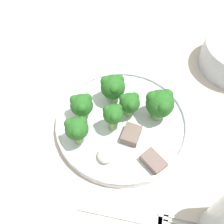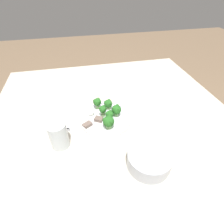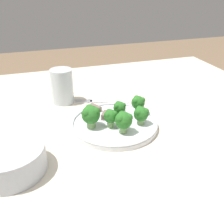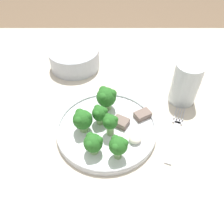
{
  "view_description": "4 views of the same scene",
  "coord_description": "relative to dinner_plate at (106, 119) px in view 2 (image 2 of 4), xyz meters",
  "views": [
    {
      "loc": [
        0.29,
        -0.03,
        1.17
      ],
      "look_at": [
        0.02,
        0.02,
        0.78
      ],
      "focal_mm": 42.0,
      "sensor_mm": 36.0,
      "label": 1
    },
    {
      "loc": [
        0.14,
        0.63,
        1.31
      ],
      "look_at": [
        0.01,
        0.04,
        0.81
      ],
      "focal_mm": 28.0,
      "sensor_mm": 36.0,
      "label": 2
    },
    {
      "loc": [
        -0.55,
        0.23,
        1.13
      ],
      "look_at": [
        0.02,
        0.05,
        0.82
      ],
      "focal_mm": 42.0,
      "sensor_mm": 36.0,
      "label": 3
    },
    {
      "loc": [
        0.05,
        -0.3,
        1.17
      ],
      "look_at": [
        0.05,
        0.06,
        0.8
      ],
      "focal_mm": 35.0,
      "sensor_mm": 36.0,
      "label": 4
    }
  ],
  "objects": [
    {
      "name": "ground_plane",
      "position": [
        -0.04,
        -0.03,
        -0.77
      ],
      "size": [
        8.0,
        8.0,
        0.0
      ],
      "primitive_type": "plane",
      "color": "#7F664C"
    },
    {
      "name": "table",
      "position": [
        -0.04,
        -0.03,
        -0.1
      ],
      "size": [
        1.16,
        1.14,
        0.76
      ],
      "color": "beige",
      "rests_on": "ground_plane"
    },
    {
      "name": "dinner_plate",
      "position": [
        0.0,
        0.0,
        0.0
      ],
      "size": [
        0.24,
        0.24,
        0.02
      ],
      "color": "white",
      "rests_on": "table"
    },
    {
      "name": "fork",
      "position": [
        0.16,
        -0.01,
        -0.01
      ],
      "size": [
        0.08,
        0.17,
        0.0
      ],
      "color": "silver",
      "rests_on": "table"
    },
    {
      "name": "cream_bowl",
      "position": [
        -0.1,
        0.27,
        0.02
      ],
      "size": [
        0.15,
        0.15,
        0.06
      ],
      "color": "#B7BCC6",
      "rests_on": "table"
    },
    {
      "name": "drinking_glass",
      "position": [
        0.2,
        0.11,
        0.04
      ],
      "size": [
        0.07,
        0.07,
        0.11
      ],
      "color": "silver",
      "rests_on": "table"
    },
    {
      "name": "broccoli_floret_near_rim_left",
      "position": [
        -0.02,
        0.02,
        0.03
      ],
      "size": [
        0.04,
        0.04,
        0.05
      ],
      "color": "#7FA866",
      "rests_on": "dinner_plate"
    },
    {
      "name": "broccoli_floret_center_left",
      "position": [
        0.02,
        -0.08,
        0.04
      ],
      "size": [
        0.04,
        0.04,
        0.06
      ],
      "color": "#7FA866",
      "rests_on": "dinner_plate"
    },
    {
      "name": "broccoli_floret_back_left",
      "position": [
        -0.03,
        -0.07,
        0.03
      ],
      "size": [
        0.04,
        0.04,
        0.05
      ],
      "color": "#7FA866",
      "rests_on": "dinner_plate"
    },
    {
      "name": "broccoli_floret_front_left",
      "position": [
        -0.0,
        0.07,
        0.04
      ],
      "size": [
        0.05,
        0.05,
        0.06
      ],
      "color": "#7FA866",
      "rests_on": "dinner_plate"
    },
    {
      "name": "broccoli_floret_center_back",
      "position": [
        0.01,
        -0.02,
        0.04
      ],
      "size": [
        0.03,
        0.03,
        0.06
      ],
      "color": "#7FA866",
      "rests_on": "dinner_plate"
    },
    {
      "name": "broccoli_floret_mid_cluster",
      "position": [
        -0.05,
        -0.01,
        0.04
      ],
      "size": [
        0.05,
        0.04,
        0.06
      ],
      "color": "#7FA866",
      "rests_on": "dinner_plate"
    },
    {
      "name": "meat_slice_front_slice",
      "position": [
        0.09,
        0.03,
        0.01
      ],
      "size": [
        0.05,
        0.04,
        0.01
      ],
      "color": "#756056",
      "rests_on": "dinner_plate"
    },
    {
      "name": "meat_slice_middle_slice",
      "position": [
        0.03,
        0.01,
        0.01
      ],
      "size": [
        0.04,
        0.04,
        0.02
      ],
      "color": "#756056",
      "rests_on": "dinner_plate"
    },
    {
      "name": "sauce_dollop",
      "position": [
        0.06,
        -0.04,
        0.01
      ],
      "size": [
        0.03,
        0.03,
        0.02
      ],
      "color": "silver",
      "rests_on": "dinner_plate"
    }
  ]
}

